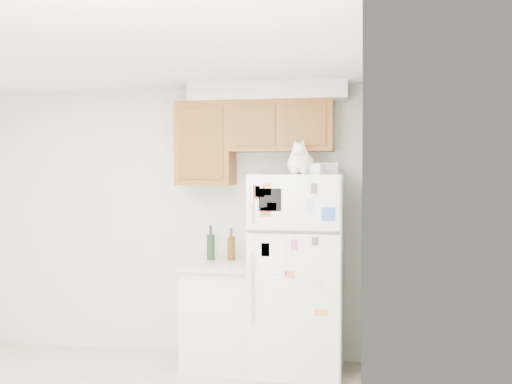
% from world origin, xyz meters
% --- Properties ---
extents(room_shell, '(3.84, 4.04, 2.52)m').
position_xyz_m(room_shell, '(0.12, 0.24, 1.67)').
color(room_shell, silver).
rests_on(room_shell, ground_plane).
extents(refrigerator, '(0.76, 0.78, 1.70)m').
position_xyz_m(refrigerator, '(1.36, 1.61, 0.85)').
color(refrigerator, white).
rests_on(refrigerator, ground_plane).
extents(base_counter, '(0.64, 0.64, 0.92)m').
position_xyz_m(base_counter, '(0.67, 1.68, 0.46)').
color(base_counter, white).
rests_on(base_counter, ground_plane).
extents(cat, '(0.27, 0.40, 0.28)m').
position_xyz_m(cat, '(1.40, 1.49, 1.81)').
color(cat, white).
rests_on(cat, refrigerator).
extents(storage_box_back, '(0.21, 0.18, 0.10)m').
position_xyz_m(storage_box_back, '(1.59, 1.76, 1.75)').
color(storage_box_back, white).
rests_on(storage_box_back, refrigerator).
extents(storage_box_front, '(0.18, 0.15, 0.09)m').
position_xyz_m(storage_box_front, '(1.51, 1.48, 1.74)').
color(storage_box_front, white).
rests_on(storage_box_front, refrigerator).
extents(bottle_green, '(0.07, 0.07, 0.31)m').
position_xyz_m(bottle_green, '(0.55, 1.82, 1.08)').
color(bottle_green, '#19381E').
rests_on(bottle_green, base_counter).
extents(bottle_amber, '(0.07, 0.07, 0.29)m').
position_xyz_m(bottle_amber, '(0.73, 1.84, 1.07)').
color(bottle_amber, '#593814').
rests_on(bottle_amber, base_counter).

